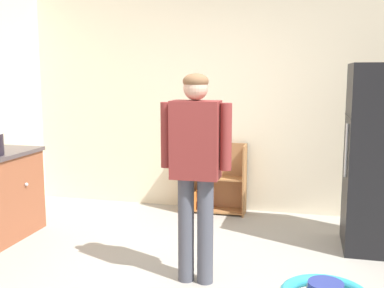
{
  "coord_description": "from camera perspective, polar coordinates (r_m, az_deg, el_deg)",
  "views": [
    {
      "loc": [
        0.89,
        -3.33,
        1.68
      ],
      "look_at": [
        -0.06,
        0.48,
        1.09
      ],
      "focal_mm": 43.69,
      "sensor_mm": 36.0,
      "label": 1
    }
  ],
  "objects": [
    {
      "name": "standing_person",
      "position": [
        3.68,
        0.45,
        -1.96
      ],
      "size": [
        0.57,
        0.22,
        1.69
      ],
      "color": "#4A4C58",
      "rests_on": "ground"
    },
    {
      "name": "bookshelf",
      "position": [
        5.75,
        2.12,
        -4.67
      ],
      "size": [
        0.8,
        0.28,
        0.85
      ],
      "color": "#A36C3D",
      "rests_on": "ground"
    },
    {
      "name": "back_wall",
      "position": [
        5.74,
        5.0,
        5.21
      ],
      "size": [
        5.2,
        0.06,
        2.7
      ],
      "primitive_type": "cube",
      "color": "beige",
      "rests_on": "ground"
    }
  ]
}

